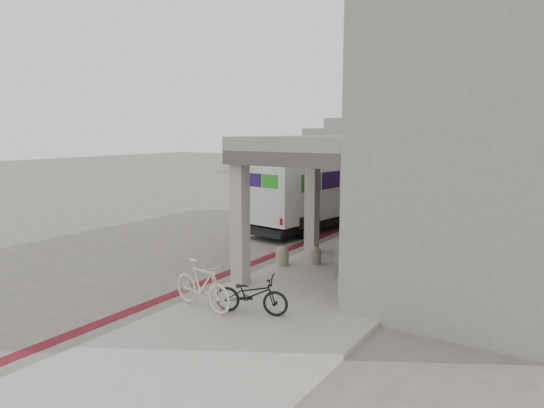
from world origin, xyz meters
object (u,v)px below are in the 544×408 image
Objects in this scene: bicycle_black at (251,294)px; bicycle_cream at (202,285)px; bench at (395,260)px; fedex_truck at (312,192)px; utility_cabinet at (349,257)px.

bicycle_cream reaches higher than bicycle_black.
bench is at bearing -17.31° from bicycle_cream.
bicycle_black is 1.18m from bicycle_cream.
bicycle_black is (3.73, -9.75, -1.02)m from fedex_truck.
fedex_truck is 10.48m from bicycle_cream.
bicycle_black is at bearing -88.40° from utility_cabinet.
utility_cabinet is 4.50m from bicycle_cream.
bench is at bearing -34.20° from fedex_truck.
bicycle_black is at bearing -63.15° from bicycle_cream.
bicycle_cream is (-1.12, -0.36, 0.11)m from bicycle_black.
utility_cabinet is (-0.90, -1.27, 0.23)m from bench.
fedex_truck is 3.80× the size of bench.
bench is 1.11× the size of bicycle_black.
utility_cabinet is 3.83m from bicycle_black.
utility_cabinet is 0.59× the size of bicycle_cream.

